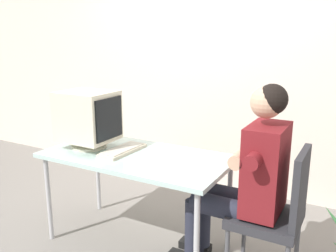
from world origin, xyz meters
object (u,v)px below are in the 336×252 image
(keyboard, at_px, (123,150))
(office_chair, at_px, (277,210))
(person_seated, at_px, (247,176))
(desk, at_px, (136,161))
(crt_monitor, at_px, (88,117))

(keyboard, xyz_separation_m, office_chair, (1.15, 0.03, -0.22))
(keyboard, height_order, person_seated, person_seated)
(desk, bearing_deg, office_chair, 1.72)
(crt_monitor, height_order, office_chair, crt_monitor)
(desk, distance_m, keyboard, 0.14)
(office_chair, xyz_separation_m, person_seated, (-0.20, 0.00, 0.19))
(office_chair, bearing_deg, person_seated, 180.00)
(keyboard, distance_m, office_chair, 1.18)
(crt_monitor, bearing_deg, person_seated, 2.77)
(keyboard, relative_size, person_seated, 0.32)
(desk, relative_size, office_chair, 1.50)
(keyboard, bearing_deg, office_chair, 1.70)
(person_seated, bearing_deg, desk, -177.86)
(keyboard, height_order, office_chair, office_chair)
(keyboard, xyz_separation_m, person_seated, (0.95, 0.03, -0.03))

